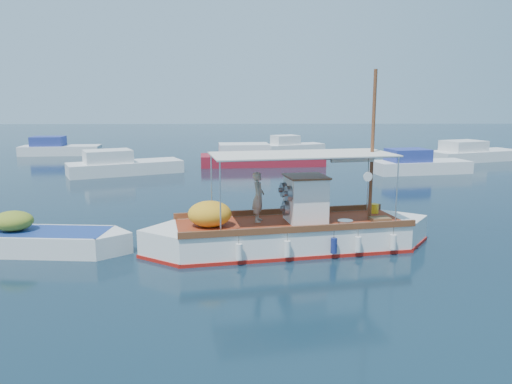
{
  "coord_description": "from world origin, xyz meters",
  "views": [
    {
      "loc": [
        -1.28,
        -15.78,
        4.84
      ],
      "look_at": [
        -0.94,
        0.0,
        1.86
      ],
      "focal_mm": 35.0,
      "sensor_mm": 36.0,
      "label": 1
    }
  ],
  "objects": [
    {
      "name": "bg_boat_n",
      "position": [
        -0.34,
        20.35,
        0.49
      ],
      "size": [
        9.11,
        3.56,
        1.8
      ],
      "rotation": [
        0.0,
        0.0,
        0.09
      ],
      "color": "maroon",
      "rests_on": "ground"
    },
    {
      "name": "dinghy",
      "position": [
        -7.98,
        -0.27,
        0.32
      ],
      "size": [
        6.16,
        2.11,
        1.51
      ],
      "rotation": [
        0.0,
        0.0,
        -0.09
      ],
      "color": "white",
      "rests_on": "ground"
    },
    {
      "name": "ground",
      "position": [
        0.0,
        0.0,
        0.0
      ],
      "size": [
        160.0,
        160.0,
        0.0
      ],
      "primitive_type": "plane",
      "color": "black",
      "rests_on": "ground"
    },
    {
      "name": "bg_boat_e",
      "position": [
        16.46,
        22.76,
        0.49
      ],
      "size": [
        7.91,
        4.99,
        1.8
      ],
      "rotation": [
        0.0,
        0.0,
        0.35
      ],
      "color": "silver",
      "rests_on": "ground"
    },
    {
      "name": "bg_boat_far_n",
      "position": [
        2.86,
        28.63,
        0.49
      ],
      "size": [
        5.8,
        4.04,
        1.8
      ],
      "rotation": [
        0.0,
        0.0,
        0.42
      ],
      "color": "silver",
      "rests_on": "ground"
    },
    {
      "name": "bg_boat_nw",
      "position": [
        -9.26,
        16.3,
        0.49
      ],
      "size": [
        7.48,
        5.21,
        1.8
      ],
      "rotation": [
        0.0,
        0.0,
        0.44
      ],
      "color": "silver",
      "rests_on": "ground"
    },
    {
      "name": "bg_boat_ne",
      "position": [
        10.01,
        16.34,
        0.49
      ],
      "size": [
        6.61,
        3.33,
        1.8
      ],
      "rotation": [
        0.0,
        0.0,
        0.19
      ],
      "color": "silver",
      "rests_on": "ground"
    },
    {
      "name": "fishing_caique",
      "position": [
        0.13,
        -0.14,
        0.52
      ],
      "size": [
        9.58,
        3.87,
        5.94
      ],
      "rotation": [
        0.0,
        0.0,
        0.19
      ],
      "color": "white",
      "rests_on": "ground"
    },
    {
      "name": "bg_boat_far_w",
      "position": [
        -17.46,
        27.55,
        0.49
      ],
      "size": [
        6.77,
        2.93,
        1.8
      ],
      "rotation": [
        0.0,
        0.0,
        0.1
      ],
      "color": "silver",
      "rests_on": "ground"
    }
  ]
}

